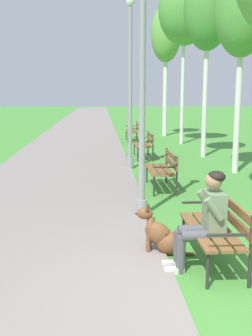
{
  "coord_description": "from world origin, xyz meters",
  "views": [
    {
      "loc": [
        -0.98,
        -4.01,
        2.19
      ],
      "look_at": [
        -0.55,
        2.97,
        0.9
      ],
      "focal_mm": 44.47,
      "sensor_mm": 36.0,
      "label": 1
    }
  ],
  "objects": [
    {
      "name": "birch_tree_sixth",
      "position": [
        2.24,
        16.76,
        4.88
      ],
      "size": [
        1.46,
        1.57,
        6.33
      ],
      "color": "silver",
      "rests_on": "ground"
    },
    {
      "name": "park_bench_near",
      "position": [
        0.5,
        0.97,
        0.51
      ],
      "size": [
        0.55,
        1.5,
        0.85
      ],
      "color": "brown",
      "rests_on": "ground"
    },
    {
      "name": "birch_tree_third",
      "position": [
        2.69,
        6.98,
        4.36
      ],
      "size": [
        1.46,
        1.51,
        5.74
      ],
      "color": "silver",
      "rests_on": "ground"
    },
    {
      "name": "birch_tree_fifth",
      "position": [
        2.45,
        13.4,
        5.45
      ],
      "size": [
        2.12,
        1.95,
        6.92
      ],
      "color": "silver",
      "rests_on": "ground"
    },
    {
      "name": "lamp_post_mid",
      "position": [
        -0.13,
        7.82,
        2.46
      ],
      "size": [
        0.24,
        0.24,
        4.77
      ],
      "color": "gray",
      "rests_on": "ground"
    },
    {
      "name": "lamp_post_near",
      "position": [
        -0.26,
        3.11,
        2.42
      ],
      "size": [
        0.24,
        0.24,
        4.68
      ],
      "color": "gray",
      "rests_on": "ground"
    },
    {
      "name": "paved_path",
      "position": [
        -2.05,
        24.0,
        0.02
      ],
      "size": [
        3.87,
        60.0,
        0.04
      ],
      "primitive_type": "cube",
      "color": "gray",
      "rests_on": "ground"
    },
    {
      "name": "park_bench_furthest",
      "position": [
        0.51,
        14.4,
        0.51
      ],
      "size": [
        0.55,
        1.5,
        0.85
      ],
      "color": "brown",
      "rests_on": "ground"
    },
    {
      "name": "dog_brown",
      "position": [
        -0.16,
        1.33,
        0.26
      ],
      "size": [
        0.82,
        0.38,
        0.71
      ],
      "color": "brown",
      "rests_on": "ground"
    },
    {
      "name": "birch_tree_fourth",
      "position": [
        2.51,
        9.85,
        4.82
      ],
      "size": [
        1.56,
        1.52,
        6.24
      ],
      "color": "silver",
      "rests_on": "ground"
    },
    {
      "name": "park_bench_far",
      "position": [
        0.49,
        9.66,
        0.51
      ],
      "size": [
        0.55,
        1.5,
        0.85
      ],
      "color": "brown",
      "rests_on": "ground"
    },
    {
      "name": "ground_plane",
      "position": [
        0.0,
        0.0,
        0.0
      ],
      "size": [
        120.0,
        120.0,
        0.0
      ],
      "primitive_type": "plane",
      "color": "#478E38"
    },
    {
      "name": "person_seated_on_near_bench",
      "position": [
        0.29,
        0.81,
        0.68
      ],
      "size": [
        0.74,
        0.49,
        1.25
      ],
      "color": "#4C4C51",
      "rests_on": "ground"
    },
    {
      "name": "park_bench_mid",
      "position": [
        0.43,
        5.17,
        0.51
      ],
      "size": [
        0.55,
        1.5,
        0.85
      ],
      "color": "brown",
      "rests_on": "ground"
    }
  ]
}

